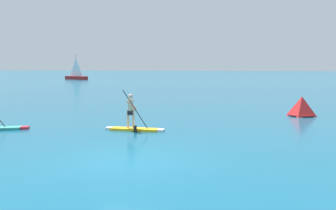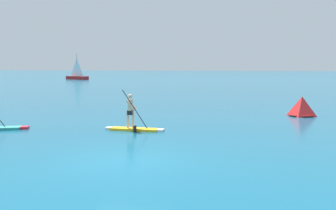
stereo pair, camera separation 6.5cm
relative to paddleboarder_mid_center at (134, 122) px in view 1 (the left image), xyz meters
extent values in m
plane|color=#145B7A|center=(1.59, -5.37, -0.39)|extent=(440.00, 440.00, 0.00)
cube|color=red|center=(-5.22, -0.83, -0.34)|extent=(0.52, 0.57, 0.12)
cube|color=yellow|center=(0.05, 0.01, -0.34)|extent=(2.26, 0.60, 0.11)
cube|color=white|center=(1.32, 0.02, -0.34)|extent=(0.28, 0.42, 0.11)
cube|color=white|center=(-1.22, 0.00, -0.34)|extent=(0.28, 0.36, 0.11)
cylinder|color=beige|center=(-0.01, 0.01, 0.12)|extent=(0.11, 0.11, 0.82)
cylinder|color=beige|center=(-0.27, 0.01, 0.12)|extent=(0.11, 0.11, 0.82)
cube|color=black|center=(-0.14, 0.01, 0.44)|extent=(0.26, 0.22, 0.22)
cylinder|color=beige|center=(-0.14, 0.01, 0.80)|extent=(0.26, 0.26, 0.53)
sphere|color=beige|center=(-0.14, 0.01, 1.20)|extent=(0.21, 0.21, 0.21)
cylinder|color=beige|center=(-0.09, 0.16, 0.79)|extent=(0.45, 0.09, 0.50)
cylinder|color=beige|center=(-0.09, -0.14, 0.79)|extent=(0.45, 0.09, 0.50)
cylinder|color=black|center=(0.21, -0.38, 0.65)|extent=(1.20, 0.04, 1.76)
cube|color=black|center=(0.21, -0.38, -0.27)|extent=(0.08, 0.20, 0.32)
pyramid|color=red|center=(8.20, 7.24, 0.20)|extent=(1.60, 1.60, 1.19)
torus|color=maroon|center=(8.20, 7.24, -0.33)|extent=(1.53, 1.53, 0.12)
cube|color=#A51E1E|center=(-33.76, 59.76, -0.03)|extent=(5.98, 3.54, 0.74)
cylinder|color=#B2B2B7|center=(-33.76, 59.76, 2.79)|extent=(0.12, 0.12, 4.91)
pyramid|color=white|center=(-33.76, 59.76, 2.40)|extent=(2.53, 0.85, 3.93)
camera|label=1|loc=(5.67, -16.54, 2.62)|focal=40.23mm
camera|label=2|loc=(5.74, -16.53, 2.62)|focal=40.23mm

